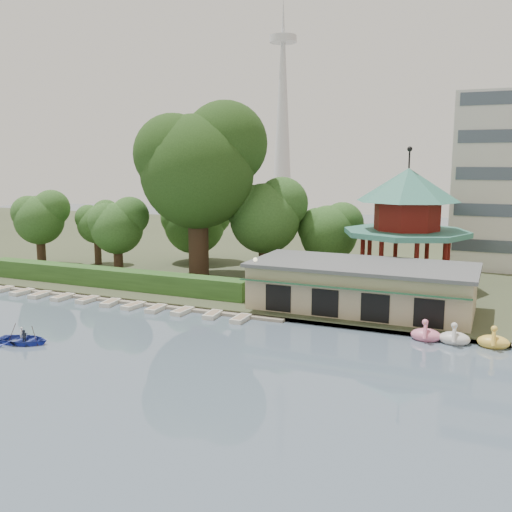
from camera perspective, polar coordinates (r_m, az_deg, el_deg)
The scene contains 13 objects.
ground_plane at distance 34.59m, azimuth -15.42°, elevation -12.61°, with size 220.00×220.00×0.00m, color slate.
shore at distance 80.43m, azimuth 8.33°, elevation 0.42°, with size 220.00×70.00×0.40m, color #424930.
embankment at distance 48.46m, azimuth -2.51°, elevation -5.63°, with size 220.00×0.60×0.30m, color gray.
dock at distance 54.55m, azimuth -14.01°, elevation -4.22°, with size 34.00×1.60×0.24m, color gray.
boathouse at distance 49.01m, azimuth 10.50°, elevation -2.94°, with size 18.60×9.39×3.90m.
pavilion at distance 57.62m, azimuth 14.85°, elevation 3.91°, with size 12.40×12.40×13.50m.
broadcast_tower at distance 177.45m, azimuth 2.69°, elevation 16.41°, with size 8.00×8.00×96.00m.
hedge at distance 58.64m, azimuth -14.44°, elevation -2.09°, with size 30.00×2.00×1.80m, color #325E25.
lamp_post at distance 48.62m, azimuth -0.07°, elevation -1.71°, with size 0.36×0.36×4.28m.
big_tree at distance 60.51m, azimuth -5.68°, elevation 9.28°, with size 13.13×12.23×18.62m.
small_trees at distance 65.64m, azimuth -5.58°, elevation 3.61°, with size 39.70×16.74×10.68m.
moored_rowboats at distance 53.92m, azimuth -15.57°, elevation -4.38°, with size 29.57×2.66×0.36m.
rowboat_with_passengers at distance 44.00m, azimuth -22.26°, elevation -7.42°, with size 5.79×4.64×2.01m.
Camera 1 is at (20.47, -24.74, 12.86)m, focal length 40.00 mm.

